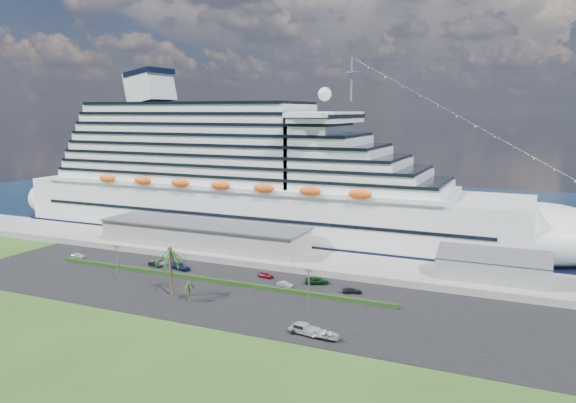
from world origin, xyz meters
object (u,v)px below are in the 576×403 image
at_px(pickup_truck, 304,329).
at_px(boat_trailer, 326,334).
at_px(cruise_ship, 254,183).
at_px(parked_car_3, 180,267).

distance_m(pickup_truck, boat_trailer, 4.30).
bearing_deg(pickup_truck, cruise_ship, 123.85).
bearing_deg(pickup_truck, parked_car_3, 150.02).
height_order(parked_car_3, pickup_truck, pickup_truck).
bearing_deg(pickup_truck, boat_trailer, -7.65).
distance_m(cruise_ship, boat_trailer, 85.91).
relative_size(parked_car_3, boat_trailer, 0.91).
bearing_deg(cruise_ship, parked_car_3, -87.84).
distance_m(cruise_ship, parked_car_3, 45.34).
relative_size(parked_car_3, pickup_truck, 0.95).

